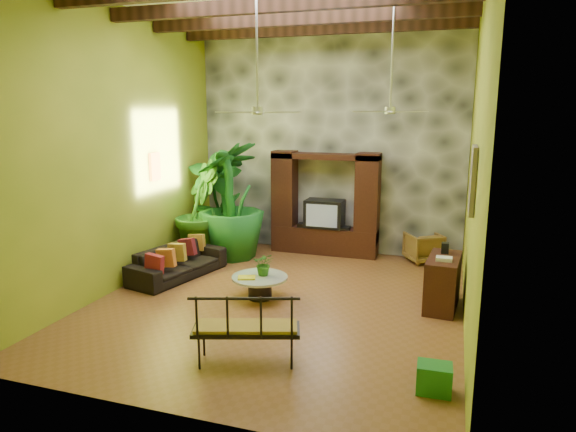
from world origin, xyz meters
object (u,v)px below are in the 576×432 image
(tall_plant_c, at_px, (231,200))
(side_console, at_px, (443,282))
(ceiling_fan_back, at_px, (390,98))
(tall_plant_b, at_px, (198,210))
(tall_plant_a, at_px, (216,203))
(coffee_table, at_px, (260,284))
(entertainment_center, at_px, (325,211))
(ceiling_fan_front, at_px, (257,97))
(green_bin, at_px, (434,378))
(iron_bench, at_px, (244,325))
(sofa, at_px, (178,262))
(wicker_armchair, at_px, (423,247))

(tall_plant_c, height_order, side_console, tall_plant_c)
(ceiling_fan_back, xyz_separation_m, tall_plant_b, (-4.11, 0.70, -2.33))
(tall_plant_a, bearing_deg, coffee_table, -50.81)
(coffee_table, bearing_deg, tall_plant_a, 129.19)
(entertainment_center, distance_m, tall_plant_b, 2.80)
(entertainment_center, bearing_deg, tall_plant_c, -152.75)
(ceiling_fan_front, bearing_deg, side_console, 18.85)
(tall_plant_b, xyz_separation_m, green_bin, (5.16, -4.07, -0.90))
(tall_plant_b, bearing_deg, tall_plant_c, 23.26)
(tall_plant_c, bearing_deg, iron_bench, -63.95)
(ceiling_fan_front, xyz_separation_m, sofa, (-2.10, 0.99, -3.10))
(entertainment_center, distance_m, tall_plant_a, 2.47)
(wicker_armchair, xyz_separation_m, tall_plant_b, (-4.70, -1.25, 0.76))
(ceiling_fan_front, distance_m, tall_plant_b, 4.01)
(entertainment_center, relative_size, side_console, 2.23)
(entertainment_center, height_order, green_bin, entertainment_center)
(entertainment_center, height_order, wicker_armchair, entertainment_center)
(ceiling_fan_back, bearing_deg, tall_plant_a, 162.16)
(entertainment_center, distance_m, sofa, 3.49)
(tall_plant_a, height_order, side_console, tall_plant_a)
(wicker_armchair, xyz_separation_m, coffee_table, (-2.54, -3.14, -0.06))
(sofa, bearing_deg, ceiling_fan_back, -67.51)
(wicker_armchair, height_order, tall_plant_c, tall_plant_c)
(coffee_table, xyz_separation_m, green_bin, (3.01, -2.18, -0.08))
(tall_plant_c, distance_m, coffee_table, 2.83)
(ceiling_fan_front, relative_size, iron_bench, 1.29)
(ceiling_fan_front, xyz_separation_m, side_console, (2.85, 0.97, -2.97))
(iron_bench, bearing_deg, green_bin, -15.81)
(tall_plant_a, xyz_separation_m, tall_plant_c, (0.51, -0.30, 0.14))
(ceiling_fan_front, xyz_separation_m, green_bin, (2.85, -1.77, -3.23))
(wicker_armchair, bearing_deg, green_bin, 64.13)
(coffee_table, xyz_separation_m, side_console, (3.01, 0.56, 0.17))
(tall_plant_a, relative_size, tall_plant_c, 0.89)
(wicker_armchair, bearing_deg, tall_plant_a, -22.47)
(sofa, xyz_separation_m, side_console, (4.95, -0.02, 0.13))
(sofa, height_order, coffee_table, sofa)
(tall_plant_a, relative_size, green_bin, 5.72)
(ceiling_fan_back, bearing_deg, iron_bench, -110.55)
(sofa, bearing_deg, side_console, -76.59)
(ceiling_fan_back, distance_m, coffee_table, 3.89)
(coffee_table, distance_m, iron_bench, 2.38)
(tall_plant_a, distance_m, iron_bench, 5.47)
(ceiling_fan_back, relative_size, wicker_armchair, 2.69)
(entertainment_center, height_order, tall_plant_a, entertainment_center)
(sofa, distance_m, wicker_armchair, 5.16)
(ceiling_fan_back, height_order, wicker_armchair, ceiling_fan_back)
(iron_bench, bearing_deg, coffee_table, 88.46)
(ceiling_fan_back, xyz_separation_m, iron_bench, (-1.29, -3.45, -2.86))
(entertainment_center, height_order, coffee_table, entertainment_center)
(side_console, relative_size, green_bin, 2.72)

